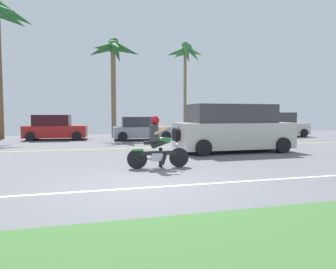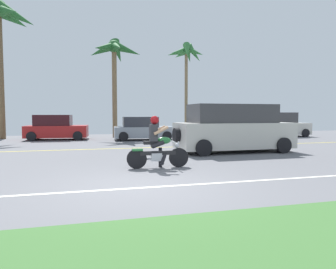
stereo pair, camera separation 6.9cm
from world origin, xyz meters
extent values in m
cube|color=slate|center=(0.00, 3.00, -0.02)|extent=(56.00, 30.00, 0.04)
cube|color=silver|center=(0.00, -0.15, 0.00)|extent=(50.40, 0.12, 0.01)
cube|color=yellow|center=(0.00, 7.59, 0.00)|extent=(50.40, 0.12, 0.01)
cylinder|color=black|center=(1.44, 2.13, 0.29)|extent=(0.58, 0.11, 0.58)
cylinder|color=black|center=(0.18, 2.18, 0.29)|extent=(0.58, 0.11, 0.58)
cylinder|color=#B7BAC1|center=(1.34, 2.13, 0.53)|extent=(0.26, 0.06, 0.51)
cube|color=black|center=(0.81, 2.15, 0.44)|extent=(1.06, 0.14, 0.12)
cube|color=#B7BAC1|center=(0.76, 2.15, 0.33)|extent=(0.32, 0.21, 0.23)
ellipsoid|color=#236B33|center=(0.98, 2.15, 0.81)|extent=(0.43, 0.23, 0.21)
cube|color=black|center=(0.62, 2.16, 0.75)|extent=(0.47, 0.23, 0.10)
cube|color=#236B33|center=(0.20, 2.18, 0.55)|extent=(0.32, 0.17, 0.06)
cylinder|color=#B7BAC1|center=(1.26, 2.14, 0.77)|extent=(0.06, 0.60, 0.03)
sphere|color=#B7BAC1|center=(1.38, 2.13, 0.65)|extent=(0.14, 0.14, 0.14)
cylinder|color=#B7BAC1|center=(0.54, 2.28, 0.26)|extent=(0.49, 0.09, 0.07)
cube|color=#2D2D33|center=(0.68, 2.16, 1.04)|extent=(0.22, 0.32, 0.48)
sphere|color=maroon|center=(0.71, 2.16, 1.41)|extent=(0.25, 0.25, 0.25)
cylinder|color=black|center=(0.79, 2.06, 0.71)|extent=(0.39, 0.14, 0.24)
cylinder|color=black|center=(0.80, 2.25, 0.71)|extent=(0.39, 0.14, 0.24)
cylinder|color=black|center=(0.91, 2.28, 0.29)|extent=(0.11, 0.11, 0.59)
cylinder|color=black|center=(0.94, 2.03, 0.26)|extent=(0.20, 0.11, 0.33)
cylinder|color=tan|center=(0.86, 1.96, 1.12)|extent=(0.44, 0.10, 0.27)
cylinder|color=tan|center=(0.88, 2.34, 1.12)|extent=(0.44, 0.10, 0.27)
cube|color=beige|center=(4.77, 5.12, 0.70)|extent=(4.85, 1.90, 1.05)
cube|color=#3B3A3D|center=(4.67, 5.11, 1.61)|extent=(3.49, 1.63, 0.76)
cylinder|color=black|center=(3.03, 4.17, 0.32)|extent=(0.64, 0.22, 0.64)
cylinder|color=black|center=(6.52, 4.20, 0.32)|extent=(0.64, 0.22, 0.64)
cylinder|color=black|center=(3.02, 6.03, 0.32)|extent=(0.64, 0.22, 0.64)
cylinder|color=black|center=(6.50, 6.06, 0.32)|extent=(0.64, 0.22, 0.64)
cylinder|color=black|center=(2.25, 5.10, 0.75)|extent=(0.20, 0.58, 0.58)
cube|color=#AD1E1E|center=(-2.99, 13.59, 0.51)|extent=(3.78, 2.01, 0.72)
cube|color=#351116|center=(-3.21, 13.61, 1.21)|extent=(2.23, 1.65, 0.67)
cylinder|color=black|center=(-4.37, 12.83, 0.28)|extent=(0.57, 0.22, 0.56)
cylinder|color=black|center=(-1.75, 12.62, 0.28)|extent=(0.57, 0.22, 0.56)
cylinder|color=black|center=(-4.24, 14.56, 0.28)|extent=(0.57, 0.22, 0.56)
cylinder|color=black|center=(-1.61, 14.35, 0.28)|extent=(0.57, 0.22, 0.56)
cube|color=#8C939E|center=(2.20, 12.05, 0.48)|extent=(3.68, 1.83, 0.66)
cube|color=#2D2F36|center=(1.98, 12.06, 1.12)|extent=(2.16, 1.52, 0.61)
cylinder|color=black|center=(0.86, 11.30, 0.28)|extent=(0.57, 0.21, 0.56)
cylinder|color=black|center=(3.45, 11.16, 0.28)|extent=(0.57, 0.21, 0.56)
cylinder|color=black|center=(0.95, 12.94, 0.28)|extent=(0.57, 0.21, 0.56)
cylinder|color=black|center=(3.53, 12.80, 0.28)|extent=(0.57, 0.21, 0.56)
cube|color=#2D663D|center=(7.08, 12.79, 0.52)|extent=(4.29, 2.07, 0.72)
cube|color=black|center=(7.33, 12.81, 1.21)|extent=(2.52, 1.71, 0.67)
cylinder|color=black|center=(8.52, 13.79, 0.28)|extent=(0.57, 0.22, 0.56)
cylinder|color=black|center=(5.52, 13.60, 0.28)|extent=(0.57, 0.22, 0.56)
cylinder|color=black|center=(8.64, 11.99, 0.28)|extent=(0.57, 0.22, 0.56)
cylinder|color=black|center=(5.63, 11.80, 0.28)|extent=(0.57, 0.22, 0.56)
cube|color=beige|center=(12.19, 12.44, 0.56)|extent=(3.88, 2.03, 0.80)
cube|color=#3B3A3D|center=(11.96, 12.46, 1.33)|extent=(2.29, 1.66, 0.74)
cylinder|color=black|center=(10.77, 11.66, 0.28)|extent=(0.57, 0.22, 0.56)
cylinder|color=black|center=(13.47, 11.46, 0.28)|extent=(0.57, 0.22, 0.56)
cylinder|color=black|center=(10.90, 13.41, 0.28)|extent=(0.57, 0.22, 0.56)
cylinder|color=black|center=(13.60, 13.21, 0.28)|extent=(0.57, 0.22, 0.56)
cylinder|color=brown|center=(0.65, 14.51, 3.06)|extent=(0.32, 0.32, 6.12)
sphere|color=#235B28|center=(0.65, 14.51, 6.12)|extent=(0.84, 0.84, 0.84)
cone|color=#235B28|center=(1.50, 14.42, 5.91)|extent=(2.06, 0.88, 1.23)
cone|color=#235B28|center=(0.97, 15.29, 5.91)|extent=(1.36, 2.04, 1.65)
cone|color=#235B28|center=(-0.09, 14.92, 5.91)|extent=(2.08, 1.56, 1.26)
cone|color=#235B28|center=(0.03, 13.94, 5.91)|extent=(1.93, 1.84, 1.07)
cone|color=#235B28|center=(0.76, 13.67, 5.91)|extent=(0.93, 2.06, 1.09)
cylinder|color=#846B4C|center=(6.05, 15.41, 3.16)|extent=(0.23, 0.23, 6.32)
sphere|color=#337538|center=(6.05, 15.41, 6.32)|extent=(0.59, 0.59, 0.59)
cone|color=#337538|center=(6.71, 15.53, 6.15)|extent=(1.49, 0.79, 1.46)
cone|color=#337538|center=(6.41, 15.97, 6.15)|extent=(1.24, 1.52, 1.42)
cone|color=#337538|center=(5.83, 16.04, 6.15)|extent=(1.01, 1.66, 0.80)
cone|color=#337538|center=(5.40, 15.61, 6.15)|extent=(1.67, 0.98, 0.88)
cone|color=#337538|center=(5.42, 15.17, 6.15)|extent=(1.67, 1.06, 0.91)
cone|color=#337538|center=(5.89, 14.75, 6.15)|extent=(0.85, 1.52, 1.44)
cone|color=#337538|center=(6.52, 14.93, 6.15)|extent=(1.50, 1.50, 1.09)
cone|color=#28662D|center=(-5.41, 15.16, 7.83)|extent=(2.45, 0.95, 1.74)
cone|color=#28662D|center=(-5.80, 15.91, 7.83)|extent=(2.14, 2.39, 1.29)
cone|color=#28662D|center=(-5.79, 14.31, 7.83)|extent=(2.16, 2.38, 1.28)
camera|label=1|loc=(-1.26, -6.54, 1.59)|focal=32.70mm
camera|label=2|loc=(-1.20, -6.56, 1.59)|focal=32.70mm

